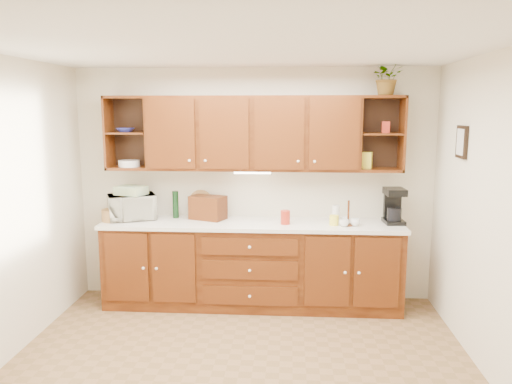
# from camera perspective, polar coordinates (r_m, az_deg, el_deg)

# --- Properties ---
(floor) EXTENTS (4.00, 4.00, 0.00)m
(floor) POSITION_cam_1_polar(r_m,az_deg,el_deg) (4.39, -1.97, -19.83)
(floor) COLOR olive
(floor) RESTS_ON ground
(ceiling) EXTENTS (4.00, 4.00, 0.00)m
(ceiling) POSITION_cam_1_polar(r_m,az_deg,el_deg) (3.86, -2.20, 16.18)
(ceiling) COLOR white
(ceiling) RESTS_ON back_wall
(back_wall) EXTENTS (4.00, 0.00, 4.00)m
(back_wall) POSITION_cam_1_polar(r_m,az_deg,el_deg) (5.64, -0.24, 0.80)
(back_wall) COLOR beige
(back_wall) RESTS_ON floor
(right_wall) EXTENTS (0.00, 3.50, 3.50)m
(right_wall) POSITION_cam_1_polar(r_m,az_deg,el_deg) (4.22, 26.10, -3.11)
(right_wall) COLOR beige
(right_wall) RESTS_ON floor
(base_cabinets) EXTENTS (3.20, 0.60, 0.90)m
(base_cabinets) POSITION_cam_1_polar(r_m,az_deg,el_deg) (5.54, -0.46, -8.39)
(base_cabinets) COLOR #351306
(base_cabinets) RESTS_ON floor
(countertop) EXTENTS (3.24, 0.64, 0.04)m
(countertop) POSITION_cam_1_polar(r_m,az_deg,el_deg) (5.41, -0.48, -3.68)
(countertop) COLOR white
(countertop) RESTS_ON base_cabinets
(upper_cabinets) EXTENTS (3.20, 0.33, 0.80)m
(upper_cabinets) POSITION_cam_1_polar(r_m,az_deg,el_deg) (5.42, -0.27, 6.75)
(upper_cabinets) COLOR #351306
(upper_cabinets) RESTS_ON back_wall
(undercabinet_light) EXTENTS (0.40, 0.05, 0.02)m
(undercabinet_light) POSITION_cam_1_polar(r_m,az_deg,el_deg) (5.40, -0.41, 2.24)
(undercabinet_light) COLOR white
(undercabinet_light) RESTS_ON upper_cabinets
(framed_picture) EXTENTS (0.03, 0.24, 0.30)m
(framed_picture) POSITION_cam_1_polar(r_m,az_deg,el_deg) (4.98, 22.47, 5.31)
(framed_picture) COLOR black
(framed_picture) RESTS_ON right_wall
(wicker_basket) EXTENTS (0.29, 0.29, 0.13)m
(wicker_basket) POSITION_cam_1_polar(r_m,az_deg,el_deg) (5.68, -16.01, -2.55)
(wicker_basket) COLOR #A27343
(wicker_basket) RESTS_ON countertop
(microwave) EXTENTS (0.60, 0.52, 0.28)m
(microwave) POSITION_cam_1_polar(r_m,az_deg,el_deg) (5.69, -14.02, -1.66)
(microwave) COLOR beige
(microwave) RESTS_ON countertop
(towel_stack) EXTENTS (0.37, 0.32, 0.09)m
(towel_stack) POSITION_cam_1_polar(r_m,az_deg,el_deg) (5.66, -14.10, 0.18)
(towel_stack) COLOR #F0E171
(towel_stack) RESTS_ON microwave
(wine_bottle) EXTENTS (0.08, 0.08, 0.31)m
(wine_bottle) POSITION_cam_1_polar(r_m,az_deg,el_deg) (5.66, -9.18, -1.42)
(wine_bottle) COLOR black
(wine_bottle) RESTS_ON countertop
(woven_tray) EXTENTS (0.32, 0.17, 0.31)m
(woven_tray) POSITION_cam_1_polar(r_m,az_deg,el_deg) (5.72, -6.34, -2.71)
(woven_tray) COLOR #A27343
(woven_tray) RESTS_ON countertop
(bread_box) EXTENTS (0.43, 0.36, 0.26)m
(bread_box) POSITION_cam_1_polar(r_m,az_deg,el_deg) (5.56, -5.52, -1.78)
(bread_box) COLOR #351306
(bread_box) RESTS_ON countertop
(mug_tree) EXTENTS (0.24, 0.24, 0.27)m
(mug_tree) POSITION_cam_1_polar(r_m,az_deg,el_deg) (5.33, 10.49, -3.34)
(mug_tree) COLOR #351306
(mug_tree) RESTS_ON countertop
(canister_red) EXTENTS (0.12, 0.12, 0.15)m
(canister_red) POSITION_cam_1_polar(r_m,az_deg,el_deg) (5.31, 3.36, -2.91)
(canister_red) COLOR #A92818
(canister_red) RESTS_ON countertop
(canister_white) EXTENTS (0.09, 0.09, 0.18)m
(canister_white) POSITION_cam_1_polar(r_m,az_deg,el_deg) (5.47, 9.12, -2.46)
(canister_white) COLOR white
(canister_white) RESTS_ON countertop
(canister_yellow) EXTENTS (0.11, 0.11, 0.11)m
(canister_yellow) POSITION_cam_1_polar(r_m,az_deg,el_deg) (5.32, 8.91, -3.21)
(canister_yellow) COLOR yellow
(canister_yellow) RESTS_ON countertop
(coffee_maker) EXTENTS (0.22, 0.28, 0.38)m
(coffee_maker) POSITION_cam_1_polar(r_m,az_deg,el_deg) (5.54, 15.47, -1.58)
(coffee_maker) COLOR black
(coffee_maker) RESTS_ON countertop
(bowl_stack) EXTENTS (0.19, 0.19, 0.05)m
(bowl_stack) POSITION_cam_1_polar(r_m,az_deg,el_deg) (5.66, -14.69, 6.86)
(bowl_stack) COLOR navy
(bowl_stack) RESTS_ON upper_cabinets
(plate_stack) EXTENTS (0.28, 0.28, 0.07)m
(plate_stack) POSITION_cam_1_polar(r_m,az_deg,el_deg) (5.70, -14.29, 3.18)
(plate_stack) COLOR white
(plate_stack) RESTS_ON upper_cabinets
(pantry_box_yellow) EXTENTS (0.12, 0.10, 0.17)m
(pantry_box_yellow) POSITION_cam_1_polar(r_m,az_deg,el_deg) (5.48, 12.59, 3.56)
(pantry_box_yellow) COLOR yellow
(pantry_box_yellow) RESTS_ON upper_cabinets
(pantry_box_red) EXTENTS (0.09, 0.08, 0.12)m
(pantry_box_red) POSITION_cam_1_polar(r_m,az_deg,el_deg) (5.47, 14.61, 7.18)
(pantry_box_red) COLOR #A92818
(pantry_box_red) RESTS_ON upper_cabinets
(potted_plant) EXTENTS (0.42, 0.40, 0.37)m
(potted_plant) POSITION_cam_1_polar(r_m,az_deg,el_deg) (5.46, 14.77, 12.58)
(potted_plant) COLOR #999999
(potted_plant) RESTS_ON upper_cabinets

